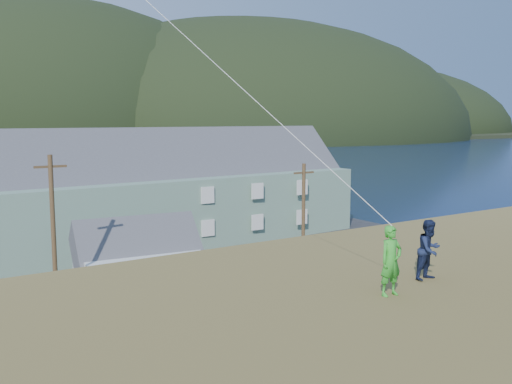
% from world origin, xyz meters
% --- Properties ---
extents(ground, '(900.00, 900.00, 0.00)m').
position_xyz_m(ground, '(0.00, 0.00, 0.00)').
color(ground, '#0A1638').
rests_on(ground, ground).
extents(grass_strip, '(110.00, 8.00, 0.10)m').
position_xyz_m(grass_strip, '(0.00, -2.00, 0.05)').
color(grass_strip, '#4C3D19').
rests_on(grass_strip, ground).
extents(waterfront_lot, '(72.00, 36.00, 0.12)m').
position_xyz_m(waterfront_lot, '(0.00, 17.00, 0.06)').
color(waterfront_lot, '#28282B').
rests_on(waterfront_lot, ground).
extents(lodge, '(36.49, 12.03, 12.66)m').
position_xyz_m(lodge, '(13.56, 18.93, 4.86)').
color(lodge, gray).
rests_on(lodge, waterfront_lot).
extents(shed_white, '(8.22, 5.90, 6.15)m').
position_xyz_m(shed_white, '(5.07, 5.47, 2.37)').
color(shed_white, silver).
rests_on(shed_white, waterfront_lot).
extents(utility_poles, '(35.37, 0.24, 9.36)m').
position_xyz_m(utility_poles, '(-2.28, 1.50, 4.52)').
color(utility_poles, '#47331E').
rests_on(utility_poles, waterfront_lot).
extents(kite_flyer_green, '(0.61, 0.42, 1.64)m').
position_xyz_m(kite_flyer_green, '(1.65, -18.95, 8.02)').
color(kite_flyer_green, green).
rests_on(kite_flyer_green, hillside).
extents(kite_flyer_navy, '(0.79, 0.64, 1.54)m').
position_xyz_m(kite_flyer_navy, '(3.45, -18.55, 7.97)').
color(kite_flyer_navy, '#161E3C').
rests_on(kite_flyer_navy, hillside).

